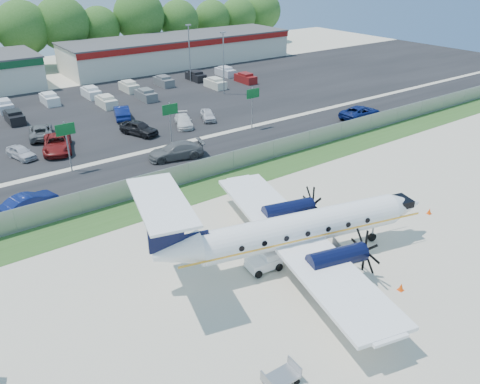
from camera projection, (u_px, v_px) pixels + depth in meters
ground at (289, 252)px, 33.14m from camera, size 170.00×170.00×0.00m
grass_verge at (201, 190)px, 41.83m from camera, size 170.00×4.00×0.02m
access_road at (165, 165)px, 46.91m from camera, size 170.00×8.00×0.02m
parking_lot at (91, 114)px, 62.14m from camera, size 170.00×32.00×0.02m
perimeter_fence at (189, 173)px, 42.84m from camera, size 120.00×0.06×1.99m
building_east at (180, 50)px, 90.44m from camera, size 44.40×12.40×5.24m
sign_left at (66, 136)px, 43.95m from camera, size 1.80×0.26×5.00m
sign_mid at (170, 116)px, 49.68m from camera, size 1.80×0.26×5.00m
sign_right at (253, 99)px, 55.42m from camera, size 1.80×0.26×5.00m
light_pole_ne at (224, 59)px, 68.76m from camera, size 0.90×0.35×9.09m
light_pole_se at (189, 49)px, 76.01m from camera, size 0.90×0.35×9.09m
tree_line at (27, 69)px, 86.80m from camera, size 112.00×6.00×14.00m
aircraft at (296, 229)px, 31.19m from camera, size 20.88×20.42×6.37m
pushback_tug at (265, 261)px, 31.15m from camera, size 2.35×1.81×1.20m
baggage_cart_near at (281, 377)px, 22.72m from camera, size 1.80×1.12×0.93m
baggage_cart_far at (324, 250)px, 32.49m from camera, size 2.30×1.83×1.05m
cone_nose at (429, 211)px, 37.94m from camera, size 0.35×0.35×0.50m
cone_port_wing at (401, 287)px, 29.23m from camera, size 0.35×0.35×0.50m
cone_starboard_wing at (244, 208)px, 38.36m from camera, size 0.36×0.36×0.51m
road_car_west at (31, 211)px, 38.48m from camera, size 4.92×2.90×1.53m
road_car_mid at (176, 158)px, 48.53m from camera, size 6.14×3.61×1.67m
road_car_east at (360, 119)px, 60.40m from camera, size 6.10×3.05×1.66m
parked_car_a at (22, 158)px, 48.52m from camera, size 2.61×4.16×1.32m
parked_car_b at (59, 151)px, 50.31m from camera, size 4.45×6.62×1.68m
parked_car_c at (139, 135)px, 54.91m from camera, size 3.68×5.28×1.67m
parked_car_d at (184, 126)px, 57.70m from camera, size 3.52×5.07×1.36m
parked_car_e at (208, 120)px, 59.92m from camera, size 2.91×4.19×1.32m
parked_car_f at (42, 138)px, 54.07m from camera, size 3.74×5.96×1.54m
parked_car_g at (122, 118)px, 60.47m from camera, size 3.23×5.41×1.68m
far_parking_rows at (79, 105)px, 65.77m from camera, size 56.00×10.00×1.60m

